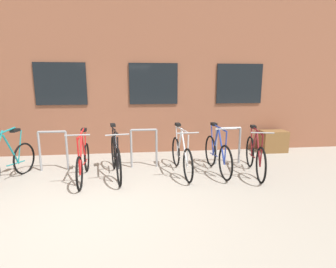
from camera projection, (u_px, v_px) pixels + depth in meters
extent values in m
plane|color=#9E998E|center=(92.00, 207.00, 4.15)|extent=(42.00, 42.00, 0.00)
cube|color=brown|center=(115.00, 41.00, 9.63)|extent=(28.00, 6.23, 6.87)
cube|color=black|center=(61.00, 84.00, 6.74)|extent=(1.30, 0.04, 1.08)
cube|color=black|center=(154.00, 84.00, 7.01)|extent=(1.30, 0.04, 1.08)
cube|color=black|center=(239.00, 84.00, 7.29)|extent=(1.30, 0.04, 1.08)
cylinder|color=gray|center=(40.00, 152.00, 5.75)|extent=(0.05, 0.05, 0.88)
cylinder|color=gray|center=(67.00, 151.00, 5.82)|extent=(0.05, 0.05, 0.88)
cylinder|color=gray|center=(52.00, 132.00, 5.70)|extent=(0.58, 0.05, 0.05)
cylinder|color=gray|center=(131.00, 149.00, 5.98)|extent=(0.05, 0.05, 0.88)
cylinder|color=gray|center=(157.00, 148.00, 6.05)|extent=(0.05, 0.05, 0.88)
cylinder|color=gray|center=(144.00, 130.00, 5.93)|extent=(0.58, 0.05, 0.05)
cylinder|color=gray|center=(216.00, 146.00, 6.21)|extent=(0.05, 0.05, 0.88)
cylinder|color=gray|center=(239.00, 146.00, 6.28)|extent=(0.05, 0.05, 0.88)
cylinder|color=gray|center=(229.00, 128.00, 6.16)|extent=(0.58, 0.05, 0.05)
torus|color=black|center=(250.00, 152.00, 6.12)|extent=(0.19, 0.72, 0.73)
torus|color=black|center=(261.00, 165.00, 5.13)|extent=(0.19, 0.72, 0.73)
cylinder|color=maroon|center=(258.00, 148.00, 5.35)|extent=(0.14, 0.49, 0.68)
cylinder|color=maroon|center=(254.00, 144.00, 5.73)|extent=(0.11, 0.36, 0.66)
cylinder|color=maroon|center=(257.00, 131.00, 5.44)|extent=(0.20, 0.78, 0.05)
cylinder|color=maroon|center=(252.00, 156.00, 5.88)|extent=(0.13, 0.50, 0.08)
cylinder|color=maroon|center=(251.00, 140.00, 5.97)|extent=(0.07, 0.20, 0.60)
cylinder|color=maroon|center=(262.00, 150.00, 5.09)|extent=(0.04, 0.08, 0.61)
cube|color=black|center=(253.00, 127.00, 5.82)|extent=(0.14, 0.22, 0.06)
cylinder|color=gray|center=(263.00, 133.00, 5.05)|extent=(0.44, 0.12, 0.03)
torus|color=black|center=(24.00, 159.00, 5.63)|extent=(0.20, 0.68, 0.69)
cylinder|color=teal|center=(11.00, 150.00, 5.23)|extent=(0.12, 0.37, 0.69)
cylinder|color=teal|center=(0.00, 133.00, 4.93)|extent=(0.23, 0.80, 0.12)
cylinder|color=teal|center=(16.00, 163.00, 5.38)|extent=(0.15, 0.51, 0.07)
cylinder|color=teal|center=(20.00, 146.00, 5.48)|extent=(0.07, 0.20, 0.63)
cube|color=black|center=(15.00, 130.00, 5.33)|extent=(0.15, 0.22, 0.06)
torus|color=black|center=(113.00, 153.00, 5.99)|extent=(0.17, 0.75, 0.75)
torus|color=black|center=(119.00, 167.00, 4.96)|extent=(0.17, 0.75, 0.75)
cylinder|color=black|center=(117.00, 150.00, 5.19)|extent=(0.13, 0.52, 0.66)
cylinder|color=black|center=(114.00, 144.00, 5.59)|extent=(0.10, 0.40, 0.71)
cylinder|color=black|center=(115.00, 131.00, 5.29)|extent=(0.19, 0.86, 0.09)
cylinder|color=black|center=(115.00, 157.00, 5.73)|extent=(0.12, 0.54, 0.08)
cylinder|color=black|center=(113.00, 140.00, 5.84)|extent=(0.06, 0.20, 0.65)
cylinder|color=black|center=(118.00, 152.00, 4.93)|extent=(0.04, 0.08, 0.59)
cube|color=black|center=(113.00, 125.00, 5.69)|extent=(0.13, 0.21, 0.06)
cylinder|color=gray|center=(117.00, 135.00, 4.89)|extent=(0.44, 0.10, 0.03)
torus|color=black|center=(176.00, 152.00, 6.17)|extent=(0.09, 0.70, 0.69)
torus|color=black|center=(188.00, 166.00, 5.14)|extent=(0.09, 0.70, 0.69)
cylinder|color=#B7B7BC|center=(184.00, 148.00, 5.37)|extent=(0.08, 0.52, 0.69)
cylinder|color=#B7B7BC|center=(180.00, 143.00, 5.77)|extent=(0.07, 0.39, 0.71)
cylinder|color=#B7B7BC|center=(182.00, 130.00, 5.47)|extent=(0.10, 0.85, 0.07)
cylinder|color=#B7B7BC|center=(178.00, 156.00, 5.92)|extent=(0.07, 0.54, 0.07)
cylinder|color=#B7B7BC|center=(177.00, 139.00, 6.02)|extent=(0.04, 0.20, 0.66)
cylinder|color=#B7B7BC|center=(188.00, 150.00, 5.10)|extent=(0.03, 0.08, 0.62)
cube|color=black|center=(178.00, 124.00, 5.87)|extent=(0.12, 0.21, 0.06)
cylinder|color=gray|center=(188.00, 133.00, 5.06)|extent=(0.44, 0.06, 0.03)
torus|color=black|center=(210.00, 151.00, 6.18)|extent=(0.07, 0.73, 0.73)
torus|color=black|center=(225.00, 163.00, 5.26)|extent=(0.07, 0.73, 0.73)
cylinder|color=#233893|center=(221.00, 145.00, 5.45)|extent=(0.06, 0.46, 0.73)
cylinder|color=#233893|center=(216.00, 142.00, 5.80)|extent=(0.05, 0.33, 0.71)
cylinder|color=#233893|center=(219.00, 128.00, 5.53)|extent=(0.07, 0.72, 0.05)
cylinder|color=#233893|center=(214.00, 155.00, 5.95)|extent=(0.05, 0.48, 0.08)
cylinder|color=#233893|center=(212.00, 138.00, 6.03)|extent=(0.03, 0.20, 0.65)
cylinder|color=#233893|center=(226.00, 147.00, 5.22)|extent=(0.03, 0.08, 0.66)
cube|color=black|center=(214.00, 124.00, 5.87)|extent=(0.11, 0.20, 0.06)
cylinder|color=gray|center=(226.00, 129.00, 5.17)|extent=(0.44, 0.05, 0.03)
torus|color=black|center=(87.00, 157.00, 5.80)|extent=(0.08, 0.65, 0.64)
torus|color=black|center=(79.00, 173.00, 4.77)|extent=(0.08, 0.65, 0.64)
cylinder|color=red|center=(81.00, 153.00, 4.99)|extent=(0.07, 0.51, 0.74)
cylinder|color=red|center=(84.00, 149.00, 5.40)|extent=(0.06, 0.39, 0.68)
cylinder|color=red|center=(81.00, 134.00, 5.10)|extent=(0.09, 0.84, 0.09)
cylinder|color=red|center=(85.00, 162.00, 5.55)|extent=(0.06, 0.54, 0.07)
cylinder|color=red|center=(85.00, 145.00, 5.66)|extent=(0.04, 0.20, 0.63)
cylinder|color=red|center=(78.00, 155.00, 4.73)|extent=(0.03, 0.08, 0.68)
cube|color=black|center=(84.00, 130.00, 5.50)|extent=(0.11, 0.21, 0.06)
cylinder|color=gray|center=(77.00, 135.00, 4.68)|extent=(0.44, 0.05, 0.03)
cube|color=brown|center=(273.00, 141.00, 7.39)|extent=(0.70, 0.44, 0.60)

